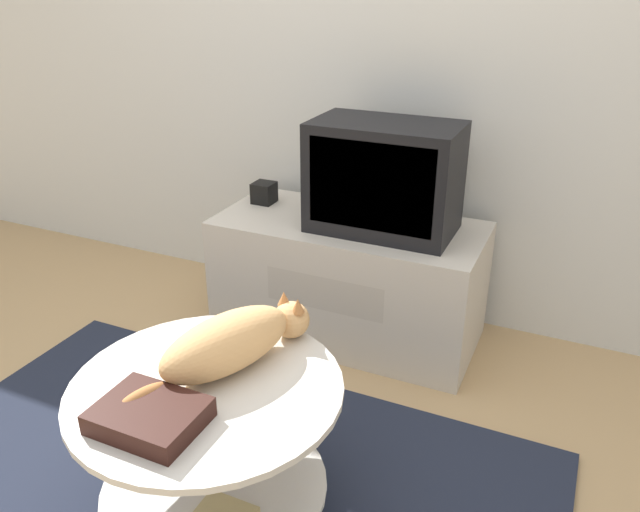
% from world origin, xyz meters
% --- Properties ---
extents(ground_plane, '(12.00, 12.00, 0.00)m').
position_xyz_m(ground_plane, '(0.00, 0.00, 0.00)').
color(ground_plane, tan).
extents(rug, '(1.93, 1.17, 0.02)m').
position_xyz_m(rug, '(0.00, 0.00, 0.01)').
color(rug, '#1E2333').
rests_on(rug, ground_plane).
extents(tv_stand, '(1.03, 0.48, 0.49)m').
position_xyz_m(tv_stand, '(0.03, 0.98, 0.24)').
color(tv_stand, beige).
rests_on(tv_stand, ground_plane).
extents(tv, '(0.53, 0.31, 0.40)m').
position_xyz_m(tv, '(0.17, 0.97, 0.69)').
color(tv, black).
rests_on(tv, tv_stand).
extents(speaker, '(0.09, 0.09, 0.09)m').
position_xyz_m(speaker, '(-0.38, 1.04, 0.53)').
color(speaker, black).
rests_on(speaker, tv_stand).
extents(coffee_table, '(0.68, 0.68, 0.43)m').
position_xyz_m(coffee_table, '(0.08, -0.07, 0.29)').
color(coffee_table, '#B2B2B7').
rests_on(coffee_table, rug).
extents(dvd_box, '(0.23, 0.18, 0.05)m').
position_xyz_m(dvd_box, '(0.05, -0.25, 0.48)').
color(dvd_box, black).
rests_on(dvd_box, coffee_table).
extents(cat, '(0.28, 0.55, 0.15)m').
position_xyz_m(cat, '(0.10, 0.03, 0.52)').
color(cat, tan).
rests_on(cat, coffee_table).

